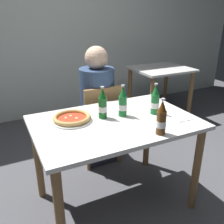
# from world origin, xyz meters

# --- Properties ---
(ground_plane) EXTENTS (8.00, 8.00, 0.00)m
(ground_plane) POSITION_xyz_m (0.00, 0.00, 0.00)
(ground_plane) COLOR #4C4C51
(back_wall_tiled) EXTENTS (7.00, 0.10, 2.60)m
(back_wall_tiled) POSITION_xyz_m (0.00, 2.20, 1.30)
(back_wall_tiled) COLOR silver
(back_wall_tiled) RESTS_ON ground_plane
(dining_table_main) EXTENTS (1.20, 0.80, 0.75)m
(dining_table_main) POSITION_xyz_m (0.00, 0.00, 0.64)
(dining_table_main) COLOR silver
(dining_table_main) RESTS_ON ground_plane
(chair_behind_table) EXTENTS (0.41, 0.41, 0.85)m
(chair_behind_table) POSITION_xyz_m (0.14, 0.61, 0.48)
(chair_behind_table) COLOR olive
(chair_behind_table) RESTS_ON ground_plane
(diner_seated) EXTENTS (0.34, 0.34, 1.21)m
(diner_seated) POSITION_xyz_m (0.14, 0.66, 0.58)
(diner_seated) COLOR #2D3342
(diner_seated) RESTS_ON ground_plane
(dining_table_background) EXTENTS (0.80, 0.70, 0.75)m
(dining_table_background) POSITION_xyz_m (1.44, 1.35, 0.59)
(dining_table_background) COLOR silver
(dining_table_background) RESTS_ON ground_plane
(pizza_margherita_near) EXTENTS (0.30, 0.30, 0.04)m
(pizza_margherita_near) POSITION_xyz_m (-0.29, 0.14, 0.77)
(pizza_margherita_near) COLOR white
(pizza_margherita_near) RESTS_ON dining_table_main
(beer_bottle_left) EXTENTS (0.07, 0.07, 0.25)m
(beer_bottle_left) POSITION_xyz_m (-0.06, 0.09, 0.85)
(beer_bottle_left) COLOR #14591E
(beer_bottle_left) RESTS_ON dining_table_main
(beer_bottle_center) EXTENTS (0.07, 0.07, 0.25)m
(beer_bottle_center) POSITION_xyz_m (0.17, -0.32, 0.85)
(beer_bottle_center) COLOR #512D0F
(beer_bottle_center) RESTS_ON dining_table_main
(beer_bottle_right) EXTENTS (0.07, 0.07, 0.25)m
(beer_bottle_right) POSITION_xyz_m (0.34, -0.02, 0.85)
(beer_bottle_right) COLOR #196B2D
(beer_bottle_right) RESTS_ON dining_table_main
(beer_bottle_extra) EXTENTS (0.07, 0.07, 0.25)m
(beer_bottle_extra) POSITION_xyz_m (0.09, 0.06, 0.85)
(beer_bottle_extra) COLOR #196B2D
(beer_bottle_extra) RESTS_ON dining_table_main
(napkin_with_cutlery) EXTENTS (0.18, 0.19, 0.01)m
(napkin_with_cutlery) POSITION_xyz_m (0.45, -0.16, 0.75)
(napkin_with_cutlery) COLOR white
(napkin_with_cutlery) RESTS_ON dining_table_main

